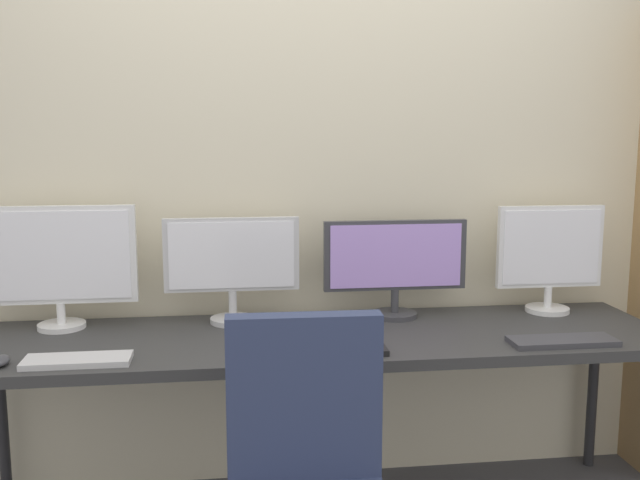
% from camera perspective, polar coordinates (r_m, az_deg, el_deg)
% --- Properties ---
extents(wall_back, '(5.01, 0.11, 2.60)m').
position_cam_1_polar(wall_back, '(3.03, -0.92, 5.02)').
color(wall_back, beige).
rests_on(wall_back, ground_plane).
extents(desk, '(2.61, 0.68, 0.74)m').
position_cam_1_polar(desk, '(2.73, 0.14, -8.42)').
color(desk, '#333333').
rests_on(desk, ground_plane).
extents(monitor_far_left, '(0.58, 0.18, 0.47)m').
position_cam_1_polar(monitor_far_left, '(2.91, -20.06, -1.59)').
color(monitor_far_left, silver).
rests_on(monitor_far_left, desk).
extents(monitor_center_left, '(0.53, 0.18, 0.42)m').
position_cam_1_polar(monitor_center_left, '(2.84, -7.01, -1.78)').
color(monitor_center_left, silver).
rests_on(monitor_center_left, desk).
extents(monitor_center_right, '(0.58, 0.18, 0.40)m').
position_cam_1_polar(monitor_center_right, '(2.92, 5.99, -1.74)').
color(monitor_center_right, '#38383D').
rests_on(monitor_center_right, desk).
extents(monitor_far_right, '(0.45, 0.18, 0.45)m').
position_cam_1_polar(monitor_far_right, '(3.13, 17.77, -1.07)').
color(monitor_far_right, silver).
rests_on(monitor_far_right, desk).
extents(keyboard_left, '(0.35, 0.13, 0.02)m').
position_cam_1_polar(keyboard_left, '(2.52, -18.70, -9.04)').
color(keyboard_left, silver).
rests_on(keyboard_left, desk).
extents(keyboard_center, '(0.39, 0.13, 0.02)m').
position_cam_1_polar(keyboard_center, '(2.49, 0.83, -8.75)').
color(keyboard_center, black).
rests_on(keyboard_center, desk).
extents(keyboard_right, '(0.38, 0.13, 0.02)m').
position_cam_1_polar(keyboard_right, '(2.74, 18.69, -7.61)').
color(keyboard_right, '#38383D').
rests_on(keyboard_right, desk).
extents(computer_mouse, '(0.06, 0.10, 0.03)m').
position_cam_1_polar(computer_mouse, '(2.58, -24.03, -8.76)').
color(computer_mouse, '#38383D').
rests_on(computer_mouse, desk).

